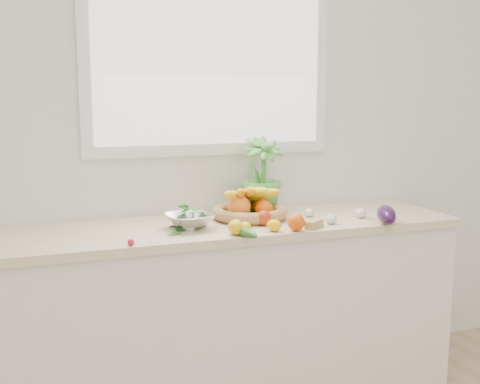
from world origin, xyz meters
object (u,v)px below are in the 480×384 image
object	(u,v)px
eggplant	(386,215)
potted_herb	(262,174)
cucumber	(243,231)
fruit_basket	(249,208)
colander_with_spinach	(189,216)
apple	(264,218)

from	to	relation	value
eggplant	potted_herb	bearing A→B (deg)	136.36
eggplant	cucumber	size ratio (longest dim) A/B	0.97
fruit_basket	colander_with_spinach	world-z (taller)	fruit_basket
potted_herb	apple	bearing A→B (deg)	-110.35
apple	cucumber	distance (m)	0.23
potted_herb	eggplant	bearing A→B (deg)	-43.64
cucumber	apple	bearing A→B (deg)	45.72
cucumber	colander_with_spinach	xyz separation A→B (m)	(-0.18, 0.22, 0.04)
apple	potted_herb	distance (m)	0.34
eggplant	cucumber	distance (m)	0.72
apple	cucumber	xyz separation A→B (m)	(-0.16, -0.17, -0.02)
eggplant	fruit_basket	distance (m)	0.66
eggplant	potted_herb	distance (m)	0.66
eggplant	colander_with_spinach	xyz separation A→B (m)	(-0.91, 0.22, 0.01)
eggplant	potted_herb	size ratio (longest dim) A/B	0.58
apple	eggplant	world-z (taller)	eggplant
apple	cucumber	bearing A→B (deg)	-134.28
apple	fruit_basket	world-z (taller)	fruit_basket
apple	eggplant	bearing A→B (deg)	-16.55
colander_with_spinach	eggplant	bearing A→B (deg)	-13.45
apple	colander_with_spinach	distance (m)	0.35
cucumber	eggplant	bearing A→B (deg)	0.00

